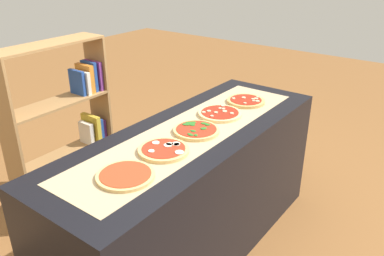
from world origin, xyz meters
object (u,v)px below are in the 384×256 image
at_px(pizza_plain_0, 126,175).
at_px(pizza_mushroom_4, 246,101).
at_px(pizza_spinach_2, 196,130).
at_px(bookshelf, 73,128).
at_px(pizza_mozzarella_1, 164,150).
at_px(pizza_mushroom_3, 220,113).

bearing_deg(pizza_plain_0, pizza_mushroom_4, 1.95).
height_order(pizza_plain_0, pizza_mushroom_4, pizza_mushroom_4).
xyz_separation_m(pizza_spinach_2, bookshelf, (-0.07, 1.15, -0.28)).
xyz_separation_m(pizza_mozzarella_1, pizza_mushroom_4, (0.93, 0.02, 0.00)).
relative_size(pizza_plain_0, pizza_mozzarella_1, 1.02).
relative_size(pizza_plain_0, bookshelf, 0.22).
height_order(pizza_plain_0, bookshelf, bookshelf).
bearing_deg(pizza_mozzarella_1, pizza_mushroom_4, 1.18).
distance_m(pizza_plain_0, bookshelf, 1.33).
relative_size(pizza_plain_0, pizza_mushroom_3, 0.99).
height_order(pizza_plain_0, pizza_spinach_2, pizza_spinach_2).
distance_m(pizza_mozzarella_1, pizza_mushroom_4, 0.93).
height_order(pizza_mozzarella_1, bookshelf, bookshelf).
height_order(pizza_spinach_2, bookshelf, bookshelf).
bearing_deg(pizza_plain_0, pizza_mozzarella_1, 4.27).
distance_m(pizza_plain_0, pizza_mushroom_4, 1.24).
relative_size(pizza_mozzarella_1, pizza_mushroom_3, 0.97).
bearing_deg(pizza_mushroom_3, bookshelf, 108.72).
xyz_separation_m(pizza_spinach_2, pizza_mushroom_4, (0.62, 0.01, -0.00)).
height_order(pizza_mushroom_3, bookshelf, bookshelf).
bearing_deg(bookshelf, pizza_mozzarella_1, -101.85).
bearing_deg(bookshelf, pizza_spinach_2, -86.62).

